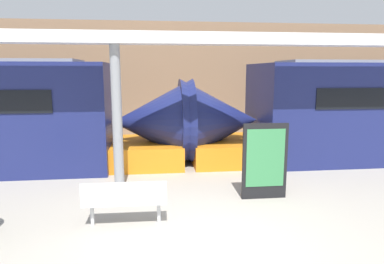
{
  "coord_description": "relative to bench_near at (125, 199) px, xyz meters",
  "views": [
    {
      "loc": [
        -0.87,
        -5.13,
        2.85
      ],
      "look_at": [
        0.06,
        3.01,
        1.4
      ],
      "focal_mm": 32.0,
      "sensor_mm": 36.0,
      "label": 1
    }
  ],
  "objects": [
    {
      "name": "ground_plane",
      "position": [
        1.42,
        -0.98,
        -0.53
      ],
      "size": [
        60.0,
        60.0,
        0.0
      ],
      "primitive_type": "plane",
      "color": "#A8A093"
    },
    {
      "name": "station_wall",
      "position": [
        1.42,
        9.35,
        1.97
      ],
      "size": [
        56.0,
        0.2,
        5.0
      ],
      "primitive_type": "cube",
      "color": "#937051",
      "rests_on": "ground_plane"
    },
    {
      "name": "bench_near",
      "position": [
        0.0,
        0.0,
        0.0
      ],
      "size": [
        1.56,
        0.46,
        0.88
      ],
      "rotation": [
        0.0,
        0.0,
        -0.01
      ],
      "color": "silver",
      "rests_on": "ground_plane"
    },
    {
      "name": "poster_board",
      "position": [
        3.02,
        1.08,
        0.34
      ],
      "size": [
        1.02,
        0.07,
        1.73
      ],
      "color": "black",
      "rests_on": "ground_plane"
    },
    {
      "name": "support_column_near",
      "position": [
        -0.31,
        2.23,
        1.21
      ],
      "size": [
        0.24,
        0.24,
        3.48
      ],
      "primitive_type": "cylinder",
      "color": "gray",
      "rests_on": "ground_plane"
    },
    {
      "name": "canopy_beam",
      "position": [
        -0.31,
        2.23,
        3.09
      ],
      "size": [
        28.0,
        0.6,
        0.28
      ],
      "primitive_type": "cube",
      "color": "silver",
      "rests_on": "support_column_near"
    }
  ]
}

